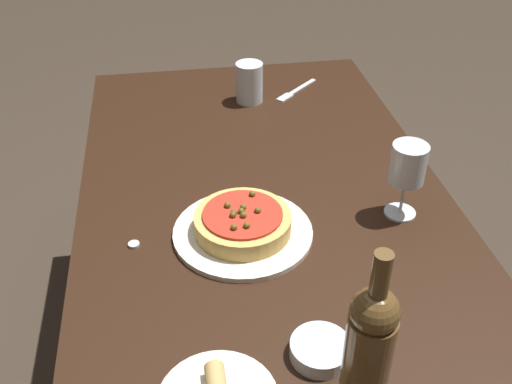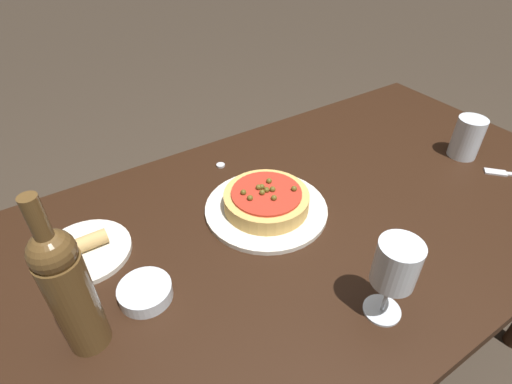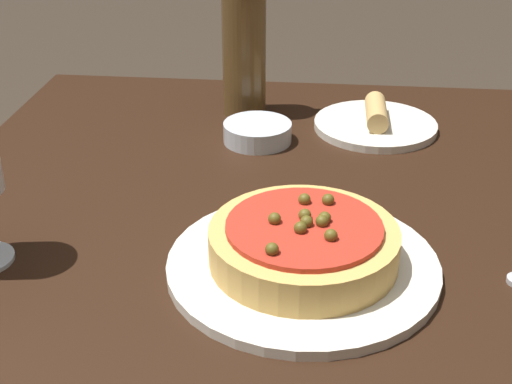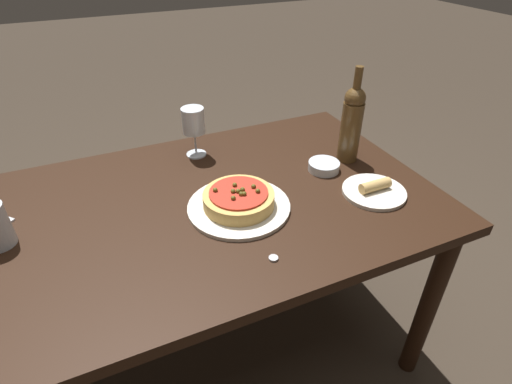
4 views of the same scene
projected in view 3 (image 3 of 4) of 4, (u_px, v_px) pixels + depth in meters
dinner_plate at (303, 265)px, 0.78m from camera, size 0.30×0.30×0.01m
pizza at (304, 243)px, 0.77m from camera, size 0.21×0.21×0.06m
wine_bottle at (244, 31)px, 1.13m from camera, size 0.07×0.07×0.32m
side_bowl at (257, 132)px, 1.08m from camera, size 0.10×0.10×0.03m
side_plate at (375, 123)px, 1.13m from camera, size 0.19×0.19×0.04m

